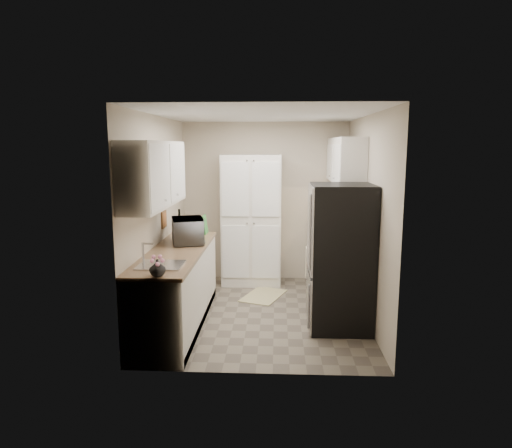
# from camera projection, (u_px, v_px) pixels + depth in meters

# --- Properties ---
(ground) EXTENTS (3.20, 3.20, 0.00)m
(ground) POSITION_uv_depth(u_px,v_px,m) (261.00, 313.00, 5.90)
(ground) COLOR #665B4C
(ground) RESTS_ON ground
(room_shell) EXTENTS (2.64, 3.24, 2.52)m
(room_shell) POSITION_uv_depth(u_px,v_px,m) (260.00, 187.00, 5.61)
(room_shell) COLOR beige
(room_shell) RESTS_ON ground
(pantry_cabinet) EXTENTS (0.90, 0.55, 2.00)m
(pantry_cabinet) POSITION_uv_depth(u_px,v_px,m) (252.00, 220.00, 7.03)
(pantry_cabinet) COLOR silver
(pantry_cabinet) RESTS_ON ground
(base_cabinet_left) EXTENTS (0.60, 2.30, 0.88)m
(base_cabinet_left) POSITION_uv_depth(u_px,v_px,m) (178.00, 289.00, 5.44)
(base_cabinet_left) COLOR silver
(base_cabinet_left) RESTS_ON ground
(countertop_left) EXTENTS (0.63, 2.33, 0.04)m
(countertop_left) POSITION_uv_depth(u_px,v_px,m) (176.00, 252.00, 5.37)
(countertop_left) COLOR #846647
(countertop_left) RESTS_ON base_cabinet_left
(base_cabinet_right) EXTENTS (0.60, 0.80, 0.88)m
(base_cabinet_right) POSITION_uv_depth(u_px,v_px,m) (329.00, 258.00, 6.95)
(base_cabinet_right) COLOR silver
(base_cabinet_right) RESTS_ON ground
(countertop_right) EXTENTS (0.63, 0.83, 0.04)m
(countertop_right) POSITION_uv_depth(u_px,v_px,m) (330.00, 229.00, 6.87)
(countertop_right) COLOR #846647
(countertop_right) RESTS_ON base_cabinet_right
(electric_range) EXTENTS (0.71, 0.78, 1.13)m
(electric_range) POSITION_uv_depth(u_px,v_px,m) (335.00, 270.00, 6.15)
(electric_range) COLOR #B7B7BC
(electric_range) RESTS_ON ground
(refrigerator) EXTENTS (0.70, 0.72, 1.70)m
(refrigerator) POSITION_uv_depth(u_px,v_px,m) (341.00, 257.00, 5.31)
(refrigerator) COLOR #B7B7BC
(refrigerator) RESTS_ON ground
(microwave) EXTENTS (0.52, 0.64, 0.31)m
(microwave) POSITION_uv_depth(u_px,v_px,m) (188.00, 231.00, 5.74)
(microwave) COLOR silver
(microwave) RESTS_ON countertop_left
(wine_bottle) EXTENTS (0.09, 0.09, 0.34)m
(wine_bottle) POSITION_uv_depth(u_px,v_px,m) (179.00, 224.00, 6.16)
(wine_bottle) COLOR black
(wine_bottle) RESTS_ON countertop_left
(flower_vase) EXTENTS (0.18, 0.18, 0.16)m
(flower_vase) POSITION_uv_depth(u_px,v_px,m) (157.00, 268.00, 4.27)
(flower_vase) COLOR silver
(flower_vase) RESTS_ON countertop_left
(cutting_board) EXTENTS (0.02, 0.21, 0.26)m
(cutting_board) POSITION_uv_depth(u_px,v_px,m) (205.00, 224.00, 6.35)
(cutting_board) COLOR green
(cutting_board) RESTS_ON countertop_left
(toaster_oven) EXTENTS (0.33, 0.40, 0.22)m
(toaster_oven) POSITION_uv_depth(u_px,v_px,m) (326.00, 219.00, 6.93)
(toaster_oven) COLOR #A2A1A6
(toaster_oven) RESTS_ON countertop_right
(fruit_basket) EXTENTS (0.27, 0.27, 0.10)m
(fruit_basket) POSITION_uv_depth(u_px,v_px,m) (327.00, 209.00, 6.90)
(fruit_basket) COLOR orange
(fruit_basket) RESTS_ON toaster_oven
(kitchen_mat) EXTENTS (0.70, 0.87, 0.01)m
(kitchen_mat) POSITION_uv_depth(u_px,v_px,m) (263.00, 296.00, 6.55)
(kitchen_mat) COLOR tan
(kitchen_mat) RESTS_ON ground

